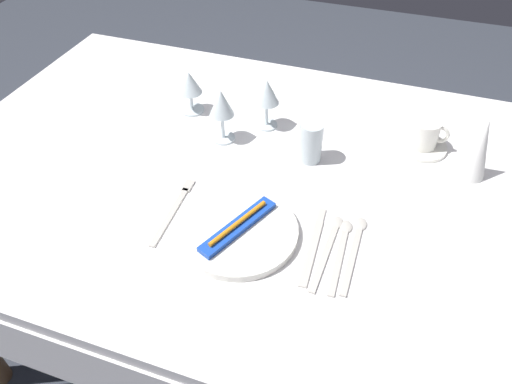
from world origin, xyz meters
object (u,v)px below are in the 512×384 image
wine_glass_right (190,85)px  napkin_folded (479,149)px  spoon_tea (355,245)px  wine_glass_left (267,94)px  dinner_plate (238,231)px  coffee_cup_left (424,133)px  spoon_dessert (342,247)px  wine_glass_centre (222,106)px  drink_tumbler (310,144)px  fork_outer (175,208)px  toothbrush_package (238,226)px  dinner_knife (313,247)px  spoon_soup (330,243)px

wine_glass_right → napkin_folded: napkin_folded is taller
spoon_tea → wine_glass_left: wine_glass_left is taller
dinner_plate → coffee_cup_left: coffee_cup_left is taller
spoon_dessert → coffee_cup_left: 0.44m
wine_glass_centre → napkin_folded: bearing=5.5°
spoon_dessert → wine_glass_left: wine_glass_left is taller
drink_tumbler → spoon_tea: bearing=-56.8°
napkin_folded → fork_outer: bearing=-151.4°
spoon_dessert → napkin_folded: bearing=53.2°
dinner_plate → wine_glass_left: size_ratio=1.84×
toothbrush_package → coffee_cup_left: coffee_cup_left is taller
wine_glass_right → napkin_folded: 0.78m
wine_glass_centre → drink_tumbler: (0.24, -0.01, -0.06)m
toothbrush_package → drink_tumbler: size_ratio=1.91×
spoon_tea → coffee_cup_left: coffee_cup_left is taller
napkin_folded → toothbrush_package: bearing=-141.8°
fork_outer → dinner_knife: same height
dinner_plate → wine_glass_left: wine_glass_left is taller
dinner_knife → fork_outer: bearing=178.2°
napkin_folded → dinner_plate: bearing=-141.8°
dinner_plate → dinner_knife: size_ratio=1.16×
coffee_cup_left → napkin_folded: napkin_folded is taller
drink_tumbler → napkin_folded: size_ratio=0.66×
wine_glass_right → spoon_dessert: bearing=-35.9°
toothbrush_package → wine_glass_centre: wine_glass_centre is taller
dinner_knife → wine_glass_right: size_ratio=1.80×
spoon_soup → wine_glass_centre: (-0.36, 0.28, 0.10)m
drink_tumbler → toothbrush_package: bearing=-105.2°
spoon_tea → coffee_cup_left: bearing=75.6°
wine_glass_left → toothbrush_package: bearing=-80.6°
toothbrush_package → wine_glass_left: bearing=99.4°
napkin_folded → wine_glass_right: bearing=177.2°
spoon_soup → spoon_tea: 0.06m
dinner_plate → napkin_folded: napkin_folded is taller
toothbrush_package → spoon_soup: size_ratio=0.93×
dinner_plate → spoon_soup: 0.20m
toothbrush_package → napkin_folded: (0.48, 0.38, 0.06)m
drink_tumbler → spoon_soup: bearing=-67.1°
coffee_cup_left → wine_glass_centre: wine_glass_centre is taller
fork_outer → dinner_knife: bearing=-1.8°
dinner_knife → napkin_folded: size_ratio=1.40×
toothbrush_package → spoon_tea: (0.25, 0.05, -0.02)m
dinner_plate → coffee_cup_left: bearing=51.8°
spoon_tea → drink_tumbler: size_ratio=2.06×
dinner_plate → napkin_folded: (0.48, 0.38, 0.07)m
wine_glass_centre → wine_glass_right: 0.17m
dinner_plate → dinner_knife: 0.17m
fork_outer → coffee_cup_left: coffee_cup_left is taller
spoon_dessert → wine_glass_centre: wine_glass_centre is taller
spoon_soup → napkin_folded: (0.28, 0.34, 0.08)m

